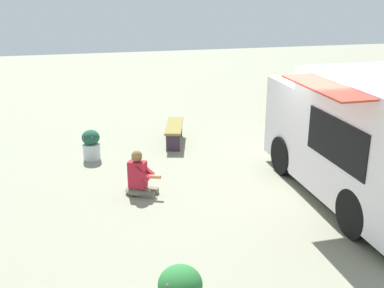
{
  "coord_description": "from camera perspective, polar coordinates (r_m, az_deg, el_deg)",
  "views": [
    {
      "loc": [
        -4.33,
        -7.79,
        4.04
      ],
      "look_at": [
        -2.45,
        0.3,
        1.15
      ],
      "focal_mm": 44.67,
      "sensor_mm": 36.0,
      "label": 1
    }
  ],
  "objects": [
    {
      "name": "plaza_bench",
      "position": [
        12.24,
        -2.12,
        1.73
      ],
      "size": [
        0.76,
        1.53,
        0.5
      ],
      "color": "olive",
      "rests_on": "ground_plane"
    },
    {
      "name": "ground_plane",
      "position": [
        9.79,
        14.57,
        -5.84
      ],
      "size": [
        40.0,
        40.0,
        0.0
      ],
      "primitive_type": "plane",
      "color": "gray"
    },
    {
      "name": "planter_flowering_far",
      "position": [
        11.38,
        -11.95,
        -0.04
      ],
      "size": [
        0.42,
        0.42,
        0.71
      ],
      "color": "silver",
      "rests_on": "ground_plane"
    },
    {
      "name": "person_customer",
      "position": [
        9.42,
        -6.34,
        -4.01
      ],
      "size": [
        0.77,
        0.65,
        0.91
      ],
      "color": "#6B6A55",
      "rests_on": "ground_plane"
    },
    {
      "name": "food_truck",
      "position": [
        9.45,
        20.59,
        0.28
      ],
      "size": [
        2.86,
        4.79,
        2.45
      ],
      "color": "white",
      "rests_on": "ground_plane"
    }
  ]
}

